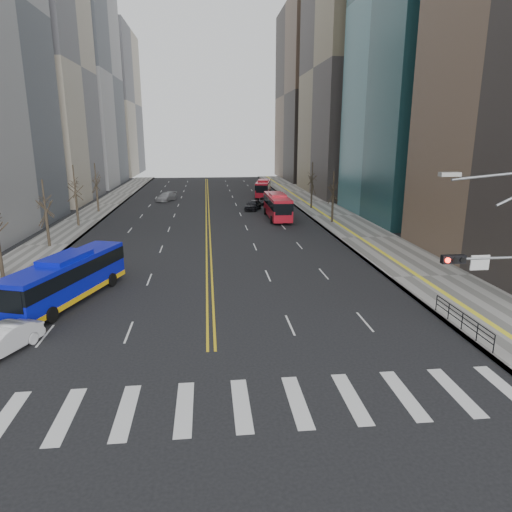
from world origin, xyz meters
TOP-DOWN VIEW (x-y plane):
  - ground at (0.00, 0.00)m, footprint 220.00×220.00m
  - sidewalk_right at (17.50, 45.00)m, footprint 7.00×130.00m
  - sidewalk_left at (-16.50, 45.00)m, footprint 5.00×130.00m
  - crosswalk at (0.00, 0.00)m, footprint 26.70×4.00m
  - centerline at (0.00, 55.00)m, footprint 0.55×100.00m
  - office_towers at (0.12, 68.51)m, footprint 83.00×134.00m
  - signal_mast at (13.77, 2.00)m, footprint 5.37×0.37m
  - pedestrian_railing at (14.30, 6.00)m, footprint 0.06×6.06m
  - street_trees at (-7.18, 34.55)m, footprint 35.20×47.20m
  - blue_bus at (-9.49, 13.61)m, footprint 5.76×11.29m
  - red_bus_near at (9.44, 43.97)m, footprint 2.80×10.79m
  - red_bus_far at (10.40, 67.43)m, footprint 4.12×10.07m
  - car_white at (-10.72, 6.00)m, footprint 3.21×4.63m
  - car_dark_mid at (6.92, 51.87)m, footprint 3.28×4.82m
  - car_silver at (-7.05, 63.27)m, footprint 3.85×5.47m
  - car_dark_far at (9.34, 57.72)m, footprint 2.80×4.40m

SIDE VIEW (x-z plane):
  - ground at x=0.00m, z-range 0.00..0.00m
  - crosswalk at x=0.00m, z-range 0.00..0.01m
  - centerline at x=0.00m, z-range 0.00..0.01m
  - sidewalk_right at x=17.50m, z-range 0.00..0.15m
  - sidewalk_left at x=-16.50m, z-range 0.00..0.15m
  - car_dark_far at x=9.34m, z-range 0.00..1.13m
  - car_white at x=-10.72m, z-range 0.00..1.45m
  - car_silver at x=-7.05m, z-range 0.00..1.47m
  - car_dark_mid at x=6.92m, z-range 0.00..1.52m
  - pedestrian_railing at x=14.30m, z-range 0.31..1.33m
  - blue_bus at x=-9.49m, z-range 0.08..3.34m
  - red_bus_far at x=10.40m, z-range 0.18..3.33m
  - red_bus_near at x=9.44m, z-range 0.20..3.62m
  - signal_mast at x=13.77m, z-range 0.16..9.55m
  - street_trees at x=-7.18m, z-range 1.07..8.67m
  - office_towers at x=0.12m, z-range -5.08..52.92m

